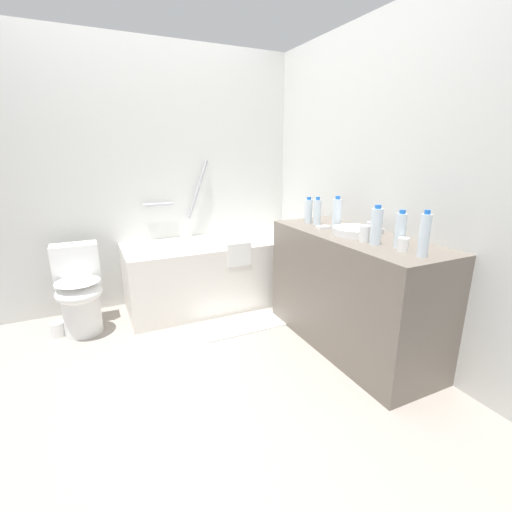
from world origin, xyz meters
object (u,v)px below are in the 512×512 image
Objects in this scene: water_bottle_0 at (337,214)px; water_bottle_2 at (400,230)px; toilet at (79,291)px; sink_faucet at (375,228)px; water_bottle_5 at (376,226)px; bath_mat at (242,324)px; water_bottle_1 at (424,235)px; sink_basin at (354,231)px; drinking_glass_1 at (364,234)px; soap_dish at (323,227)px; water_bottle_3 at (317,212)px; water_bottle_4 at (309,211)px; bathtub at (219,270)px; toilet_paper_roll at (57,329)px; drinking_glass_0 at (403,245)px.

water_bottle_2 is (0.00, -0.59, -0.01)m from water_bottle_0.
sink_faucet is (1.95, -1.09, 0.54)m from toilet.
bath_mat is (-0.52, 0.88, -0.95)m from water_bottle_5.
water_bottle_1 reaches higher than toilet.
water_bottle_0 is at bearing 89.59° from sink_basin.
drinking_glass_1 reaches higher than sink_basin.
soap_dish is at bearing -34.00° from bath_mat.
bath_mat is (-0.56, 0.21, -0.93)m from water_bottle_3.
water_bottle_5 is (-0.04, 0.31, -0.01)m from water_bottle_1.
water_bottle_0 is (-0.18, 0.20, 0.08)m from sink_faucet.
water_bottle_4 is at bearing 100.04° from water_bottle_0.
sink_basin is at bearing 90.52° from water_bottle_2.
water_bottle_5 reaches higher than drinking_glass_1.
sink_faucet is 0.74× the size of water_bottle_4.
water_bottle_2 is at bearing -68.35° from drinking_glass_1.
bathtub reaches higher than water_bottle_0.
water_bottle_3 is 2.22m from toilet_paper_roll.
water_bottle_4 reaches higher than sink_basin.
drinking_glass_1 reaches higher than drinking_glass_0.
water_bottle_0 is at bearing 90.20° from water_bottle_2.
drinking_glass_0 is (-0.03, -0.45, 0.01)m from sink_basin.
water_bottle_1 reaches higher than bath_mat.
bathtub is 1.40m from toilet_paper_roll.
water_bottle_3 reaches higher than sink_faucet.
soap_dish is 2.20m from toilet_paper_roll.
toilet is 1.91m from water_bottle_4.
water_bottle_1 is 1.07m from water_bottle_4.
water_bottle_2 is 2.60m from toilet_paper_roll.
soap_dish is (0.01, 0.45, -0.04)m from drinking_glass_1.
bathtub is 2.39× the size of bath_mat.
water_bottle_1 reaches higher than soap_dish.
sink_basin is 2.81× the size of drinking_glass_1.
water_bottle_3 is at bearing 89.51° from drinking_glass_0.
drinking_glass_1 is (-0.08, -0.39, -0.06)m from water_bottle_0.
bathtub is at bearing 116.98° from sink_basin.
water_bottle_5 is at bearing -59.14° from bath_mat.
water_bottle_4 reaches higher than drinking_glass_0.
water_bottle_0 is 3.06× the size of drinking_glass_0.
toilet_paper_roll is (-1.92, 1.53, -0.82)m from drinking_glass_0.
water_bottle_3 is (-0.03, 0.80, -0.01)m from water_bottle_2.
water_bottle_4 is at bearing 89.01° from water_bottle_5.
soap_dish is (1.70, -0.82, 0.51)m from toilet.
sink_basin is 0.28m from soap_dish.
water_bottle_2 is 0.80m from water_bottle_3.
toilet is 2.29m from sink_faucet.
sink_faucet is at bearing -26.67° from toilet_paper_roll.
drinking_glass_1 is 0.45m from soap_dish.
sink_faucet is 0.63× the size of water_bottle_0.
toilet is 3.23× the size of water_bottle_3.
toilet_paper_roll is at bearing 156.07° from water_bottle_0.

